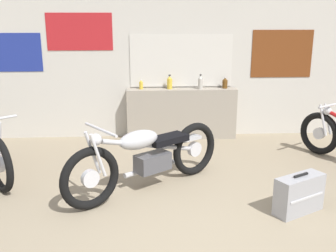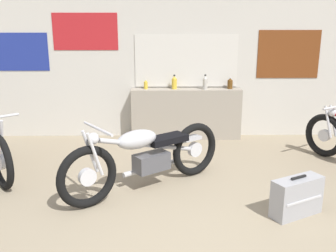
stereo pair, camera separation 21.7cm
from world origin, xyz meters
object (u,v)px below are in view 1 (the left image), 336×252
object	(u,v)px
hard_case_silver	(299,194)
motorcycle_silver	(148,156)
bottle_right_center	(225,83)
bottle_center	(200,83)
bottle_leftmost	(141,85)
bottle_left_center	(170,83)

from	to	relation	value
hard_case_silver	motorcycle_silver	bearing A→B (deg)	157.33
hard_case_silver	bottle_right_center	bearing A→B (deg)	95.49
bottle_center	bottle_right_center	xyz separation A→B (m)	(0.43, 0.06, -0.02)
bottle_right_center	motorcycle_silver	bearing A→B (deg)	-122.18
bottle_leftmost	bottle_center	world-z (taller)	bottle_center
bottle_left_center	bottle_right_center	world-z (taller)	bottle_left_center
bottle_left_center	bottle_center	bearing A→B (deg)	-5.89
bottle_leftmost	motorcycle_silver	xyz separation A→B (m)	(0.08, -2.14, -0.51)
bottle_right_center	bottle_leftmost	bearing A→B (deg)	179.99
bottle_left_center	bottle_center	xyz separation A→B (m)	(0.52, -0.05, 0.00)
bottle_left_center	hard_case_silver	size ratio (longest dim) A/B	0.40
bottle_leftmost	bottle_left_center	size ratio (longest dim) A/B	0.70
bottle_leftmost	bottle_right_center	distance (m)	1.43
bottle_leftmost	hard_case_silver	distance (m)	3.38
bottle_leftmost	bottle_right_center	world-z (taller)	bottle_right_center
motorcycle_silver	bottle_center	bearing A→B (deg)	66.22
hard_case_silver	bottle_left_center	bearing A→B (deg)	113.45
bottle_left_center	bottle_right_center	size ratio (longest dim) A/B	1.21
bottle_leftmost	bottle_left_center	world-z (taller)	bottle_left_center
motorcycle_silver	hard_case_silver	distance (m)	1.77
bottle_center	bottle_left_center	bearing A→B (deg)	174.11
bottle_right_center	bottle_center	bearing A→B (deg)	-172.10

